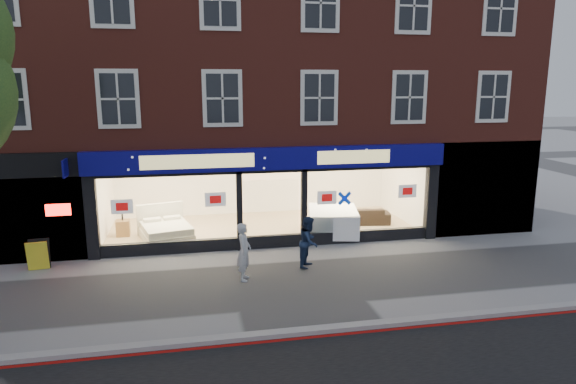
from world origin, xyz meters
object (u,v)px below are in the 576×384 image
object	(u,v)px
a_board	(38,255)
pedestrian_grey	(244,252)
display_bed	(166,230)
mattress_stack	(333,221)
sofa	(361,215)
pedestrian_blue	(309,242)

from	to	relation	value
a_board	pedestrian_grey	world-z (taller)	pedestrian_grey
display_bed	a_board	xyz separation A→B (m)	(-3.48, -1.96, 0.04)
mattress_stack	sofa	distance (m)	1.69
pedestrian_grey	a_board	bearing A→B (deg)	84.69
mattress_stack	pedestrian_blue	distance (m)	3.30
sofa	pedestrian_grey	world-z (taller)	pedestrian_grey
display_bed	a_board	world-z (taller)	display_bed
sofa	pedestrian_grey	xyz separation A→B (m)	(-4.91, -4.52, 0.39)
display_bed	sofa	world-z (taller)	display_bed
display_bed	pedestrian_blue	bearing A→B (deg)	-51.65
pedestrian_grey	pedestrian_blue	distance (m)	2.07
display_bed	mattress_stack	xyz separation A→B (m)	(5.73, -0.33, 0.11)
display_bed	pedestrian_blue	distance (m)	5.28
sofa	a_board	size ratio (longest dim) A/B	2.36
pedestrian_grey	pedestrian_blue	bearing A→B (deg)	-58.09
mattress_stack	display_bed	bearing A→B (deg)	176.72
sofa	a_board	distance (m)	10.91
sofa	pedestrian_blue	size ratio (longest dim) A/B	1.39
display_bed	mattress_stack	world-z (taller)	display_bed
mattress_stack	sofa	bearing A→B (deg)	34.80
a_board	pedestrian_grey	distance (m)	6.01
sofa	pedestrian_grey	size ratio (longest dim) A/B	1.31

